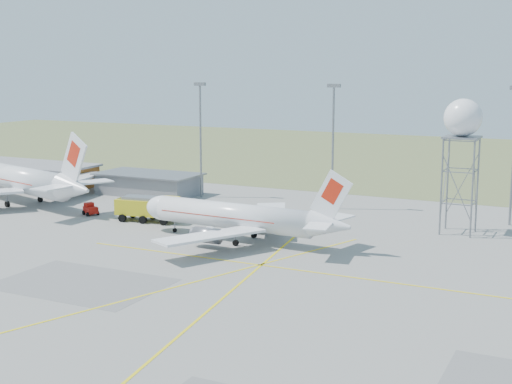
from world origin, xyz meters
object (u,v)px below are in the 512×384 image
at_px(airliner_main, 237,217).
at_px(fire_truck, 149,209).
at_px(airliner_far, 18,180).
at_px(radar_tower, 461,159).
at_px(baggage_tug, 90,210).

xyz_separation_m(airliner_main, fire_truck, (-17.61, 5.01, -1.40)).
relative_size(airliner_far, radar_tower, 2.05).
height_order(airliner_far, baggage_tug, airliner_far).
xyz_separation_m(fire_truck, baggage_tug, (-11.24, -0.05, -1.15)).
bearing_deg(radar_tower, airliner_far, -171.76).
bearing_deg(airliner_main, baggage_tug, -6.86).
bearing_deg(radar_tower, airliner_main, -145.57).
bearing_deg(airliner_far, radar_tower, -155.84).
bearing_deg(fire_truck, radar_tower, 9.36).
height_order(airliner_main, radar_tower, radar_tower).
xyz_separation_m(airliner_main, airliner_far, (-46.15, 7.30, 0.83)).
distance_m(airliner_main, radar_tower, 32.20).
relative_size(airliner_main, fire_truck, 3.12).
relative_size(airliner_far, fire_truck, 3.85).
distance_m(radar_tower, baggage_tug, 57.05).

